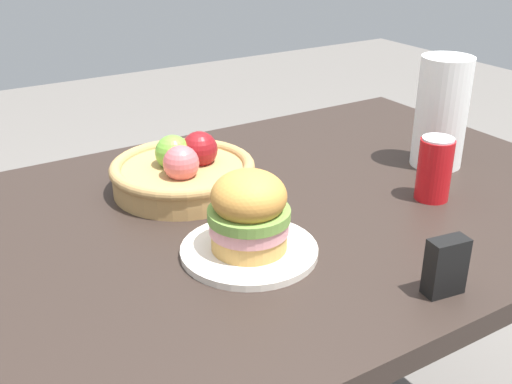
{
  "coord_description": "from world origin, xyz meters",
  "views": [
    {
      "loc": [
        -0.57,
        -0.89,
        1.27
      ],
      "look_at": [
        -0.05,
        -0.04,
        0.81
      ],
      "focal_mm": 43.47,
      "sensor_mm": 36.0,
      "label": 1
    }
  ],
  "objects_px": {
    "plate": "(249,250)",
    "sandwich": "(249,212)",
    "soda_can": "(435,169)",
    "fruit_basket": "(183,171)",
    "paper_towel_roll": "(441,112)",
    "napkin_holder": "(446,266)"
  },
  "relations": [
    {
      "from": "plate",
      "to": "napkin_holder",
      "type": "distance_m",
      "value": 0.31
    },
    {
      "from": "sandwich",
      "to": "soda_can",
      "type": "relative_size",
      "value": 1.07
    },
    {
      "from": "sandwich",
      "to": "soda_can",
      "type": "distance_m",
      "value": 0.41
    },
    {
      "from": "plate",
      "to": "fruit_basket",
      "type": "bearing_deg",
      "value": 86.17
    },
    {
      "from": "soda_can",
      "to": "napkin_holder",
      "type": "bearing_deg",
      "value": -133.37
    },
    {
      "from": "soda_can",
      "to": "sandwich",
      "type": "bearing_deg",
      "value": 179.13
    },
    {
      "from": "plate",
      "to": "sandwich",
      "type": "height_order",
      "value": "sandwich"
    },
    {
      "from": "paper_towel_roll",
      "to": "napkin_holder",
      "type": "bearing_deg",
      "value": -135.3
    },
    {
      "from": "fruit_basket",
      "to": "napkin_holder",
      "type": "distance_m",
      "value": 0.56
    },
    {
      "from": "sandwich",
      "to": "fruit_basket",
      "type": "distance_m",
      "value": 0.29
    },
    {
      "from": "sandwich",
      "to": "fruit_basket",
      "type": "xyz_separation_m",
      "value": [
        0.02,
        0.29,
        -0.04
      ]
    },
    {
      "from": "soda_can",
      "to": "napkin_holder",
      "type": "distance_m",
      "value": 0.33
    },
    {
      "from": "paper_towel_roll",
      "to": "napkin_holder",
      "type": "relative_size",
      "value": 2.67
    },
    {
      "from": "fruit_basket",
      "to": "sandwich",
      "type": "bearing_deg",
      "value": -93.83
    },
    {
      "from": "plate",
      "to": "soda_can",
      "type": "relative_size",
      "value": 1.81
    },
    {
      "from": "sandwich",
      "to": "soda_can",
      "type": "xyz_separation_m",
      "value": [
        0.41,
        -0.01,
        -0.01
      ]
    },
    {
      "from": "plate",
      "to": "paper_towel_roll",
      "type": "bearing_deg",
      "value": 11.75
    },
    {
      "from": "fruit_basket",
      "to": "paper_towel_roll",
      "type": "height_order",
      "value": "paper_towel_roll"
    },
    {
      "from": "soda_can",
      "to": "napkin_holder",
      "type": "xyz_separation_m",
      "value": [
        -0.23,
        -0.24,
        -0.02
      ]
    },
    {
      "from": "fruit_basket",
      "to": "napkin_holder",
      "type": "xyz_separation_m",
      "value": [
        0.17,
        -0.53,
        0.0
      ]
    },
    {
      "from": "paper_towel_roll",
      "to": "napkin_holder",
      "type": "height_order",
      "value": "paper_towel_roll"
    },
    {
      "from": "soda_can",
      "to": "paper_towel_roll",
      "type": "height_order",
      "value": "paper_towel_roll"
    }
  ]
}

